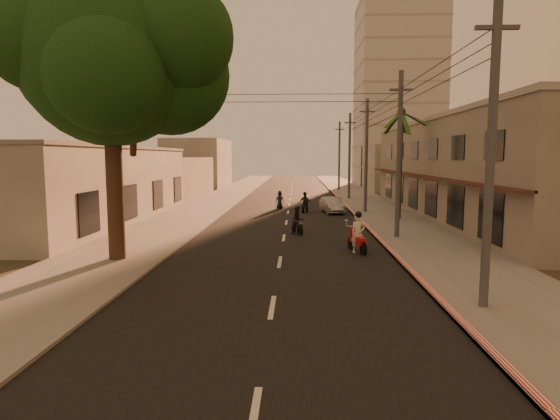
# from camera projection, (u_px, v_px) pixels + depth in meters

# --- Properties ---
(ground) EXTENTS (160.00, 160.00, 0.00)m
(ground) POSITION_uv_depth(u_px,v_px,m) (278.00, 274.00, 17.91)
(ground) COLOR #383023
(ground) RESTS_ON ground
(road) EXTENTS (10.00, 140.00, 0.02)m
(road) POSITION_uv_depth(u_px,v_px,m) (288.00, 212.00, 37.77)
(road) COLOR black
(road) RESTS_ON ground
(sidewalk_right) EXTENTS (5.00, 140.00, 0.12)m
(sidewalk_right) POSITION_uv_depth(u_px,v_px,m) (381.00, 212.00, 37.49)
(sidewalk_right) COLOR slate
(sidewalk_right) RESTS_ON ground
(sidewalk_left) EXTENTS (5.00, 140.00, 0.12)m
(sidewalk_left) POSITION_uv_depth(u_px,v_px,m) (196.00, 211.00, 38.04)
(sidewalk_left) COLOR slate
(sidewalk_left) RESTS_ON ground
(curb_stripe) EXTENTS (0.20, 60.00, 0.20)m
(curb_stripe) POSITION_uv_depth(u_px,v_px,m) (360.00, 220.00, 32.61)
(curb_stripe) COLOR red
(curb_stripe) RESTS_ON ground
(shophouse_row) EXTENTS (8.80, 34.20, 7.30)m
(shophouse_row) POSITION_uv_depth(u_px,v_px,m) (474.00, 168.00, 34.86)
(shophouse_row) COLOR gray
(shophouse_row) RESTS_ON ground
(left_building) EXTENTS (8.20, 24.20, 5.20)m
(left_building) POSITION_uv_depth(u_px,v_px,m) (83.00, 184.00, 32.03)
(left_building) COLOR #ABA59A
(left_building) RESTS_ON ground
(distant_tower) EXTENTS (12.10, 12.10, 28.00)m
(distant_tower) POSITION_uv_depth(u_px,v_px,m) (397.00, 94.00, 71.34)
(distant_tower) COLOR #B7B5B2
(distant_tower) RESTS_ON ground
(broadleaf_tree) EXTENTS (9.60, 8.70, 12.10)m
(broadleaf_tree) POSITION_uv_depth(u_px,v_px,m) (120.00, 59.00, 19.32)
(broadleaf_tree) COLOR black
(broadleaf_tree) RESTS_ON ground
(palm_tree) EXTENTS (5.00, 5.00, 8.20)m
(palm_tree) POSITION_uv_depth(u_px,v_px,m) (401.00, 118.00, 32.70)
(palm_tree) COLOR black
(palm_tree) RESTS_ON ground
(utility_poles) EXTENTS (1.20, 48.26, 9.00)m
(utility_poles) POSITION_uv_depth(u_px,v_px,m) (367.00, 130.00, 36.80)
(utility_poles) COLOR #38383A
(utility_poles) RESTS_ON ground
(filler_right) EXTENTS (8.00, 14.00, 6.00)m
(filler_right) POSITION_uv_depth(u_px,v_px,m) (398.00, 168.00, 61.74)
(filler_right) COLOR #ABA59A
(filler_right) RESTS_ON ground
(filler_left_near) EXTENTS (8.00, 14.00, 4.40)m
(filler_left_near) POSITION_uv_depth(u_px,v_px,m) (165.00, 177.00, 51.93)
(filler_left_near) COLOR #ABA59A
(filler_left_near) RESTS_ON ground
(filler_left_far) EXTENTS (8.00, 14.00, 7.00)m
(filler_left_far) POSITION_uv_depth(u_px,v_px,m) (199.00, 163.00, 69.66)
(filler_left_far) COLOR #ABA59A
(filler_left_far) RESTS_ON ground
(scooter_red) EXTENTS (1.02, 1.94, 1.97)m
(scooter_red) POSITION_uv_depth(u_px,v_px,m) (358.00, 234.00, 21.81)
(scooter_red) COLOR black
(scooter_red) RESTS_ON ground
(scooter_mid_a) EXTENTS (1.15, 1.62, 1.66)m
(scooter_mid_a) POSITION_uv_depth(u_px,v_px,m) (298.00, 221.00, 27.13)
(scooter_mid_a) COLOR black
(scooter_mid_a) RESTS_ON ground
(scooter_mid_b) EXTENTS (1.14, 1.68, 1.69)m
(scooter_mid_b) POSITION_uv_depth(u_px,v_px,m) (305.00, 203.00, 37.52)
(scooter_mid_b) COLOR black
(scooter_mid_b) RESTS_ON ground
(scooter_far_a) EXTENTS (0.82, 1.64, 1.60)m
(scooter_far_a) POSITION_uv_depth(u_px,v_px,m) (280.00, 201.00, 39.91)
(scooter_far_a) COLOR black
(scooter_far_a) RESTS_ON ground
(parked_car) EXTENTS (2.49, 4.23, 1.26)m
(parked_car) POSITION_uv_depth(u_px,v_px,m) (332.00, 205.00, 37.36)
(parked_car) COLOR #95989D
(parked_car) RESTS_ON ground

